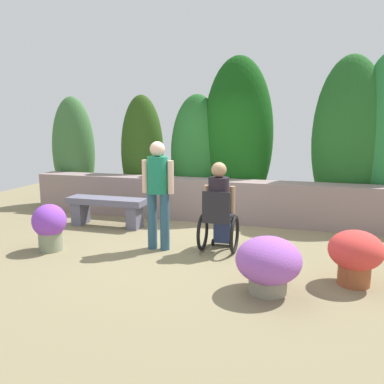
% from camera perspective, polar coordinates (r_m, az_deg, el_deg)
% --- Properties ---
extents(ground_plane, '(12.64, 12.64, 0.00)m').
position_cam_1_polar(ground_plane, '(6.19, -0.11, -7.67)').
color(ground_plane, '#7E7352').
extents(stone_retaining_wall, '(7.57, 0.50, 0.80)m').
position_cam_1_polar(stone_retaining_wall, '(7.61, 3.34, -1.18)').
color(stone_retaining_wall, gray).
rests_on(stone_retaining_wall, ground).
extents(hedge_backdrop, '(7.60, 0.99, 3.18)m').
position_cam_1_polar(hedge_backdrop, '(8.05, 7.93, 6.97)').
color(hedge_backdrop, '#3B6A36').
rests_on(hedge_backdrop, ground).
extents(stone_bench, '(1.46, 0.40, 0.53)m').
position_cam_1_polar(stone_bench, '(7.35, -12.27, -2.20)').
color(stone_bench, slate).
rests_on(stone_bench, ground).
extents(person_in_wheelchair, '(0.53, 0.66, 1.33)m').
position_cam_1_polar(person_in_wheelchair, '(5.78, 3.97, -2.61)').
color(person_in_wheelchair, black).
rests_on(person_in_wheelchair, ground).
extents(person_standing_companion, '(0.49, 0.30, 1.62)m').
position_cam_1_polar(person_standing_companion, '(5.80, -4.97, 0.57)').
color(person_standing_companion, '#2D536A').
rests_on(person_standing_companion, ground).
extents(flower_pot_purple_near, '(0.63, 0.63, 0.65)m').
position_cam_1_polar(flower_pot_purple_near, '(5.02, 22.64, -8.35)').
color(flower_pot_purple_near, brown).
rests_on(flower_pot_purple_near, ground).
extents(flower_pot_terracotta_by_wall, '(0.50, 0.50, 0.70)m').
position_cam_1_polar(flower_pot_terracotta_by_wall, '(6.21, -19.97, -4.56)').
color(flower_pot_terracotta_by_wall, gray).
rests_on(flower_pot_terracotta_by_wall, ground).
extents(flower_pot_red_accent, '(0.74, 0.74, 0.64)m').
position_cam_1_polar(flower_pot_red_accent, '(4.53, 11.02, -10.14)').
color(flower_pot_red_accent, gray).
rests_on(flower_pot_red_accent, ground).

